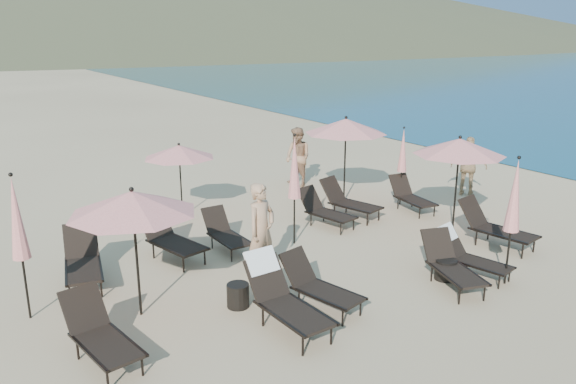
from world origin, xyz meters
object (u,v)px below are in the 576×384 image
lounger_1 (282,295)px  lounger_6 (83,260)px  umbrella_open_2 (179,152)px  umbrella_open_1 (459,147)px  lounger_7 (170,238)px  lounger_9 (325,210)px  lounger_4 (469,254)px  lounger_3 (451,264)px  beachgoer_a (261,230)px  umbrella_open_0 (132,203)px  lounger_5 (494,226)px  lounger_2 (319,285)px  lounger_11 (411,196)px  lounger_8 (226,233)px  beachgoer_b (298,157)px  umbrella_closed_3 (294,168)px  umbrella_open_3 (346,126)px  side_table_1 (446,269)px  lounger_0 (100,333)px  side_table_0 (238,295)px  umbrella_closed_1 (403,151)px  lounger_10 (348,200)px  umbrella_closed_0 (515,196)px  umbrella_closed_2 (17,219)px  beachgoer_c (469,166)px

lounger_1 → lounger_6: (-2.44, 3.54, -0.08)m
umbrella_open_2 → umbrella_open_1: bearing=-40.4°
lounger_7 → lounger_9: lounger_7 is taller
lounger_4 → lounger_1: bearing=163.7°
lounger_3 → beachgoer_a: 3.78m
umbrella_open_0 → lounger_5: bearing=-7.7°
lounger_2 → lounger_11: 6.42m
lounger_8 → beachgoer_b: bearing=38.8°
lounger_7 → umbrella_closed_3: umbrella_closed_3 is taller
lounger_4 → umbrella_open_3: 5.82m
lounger_5 → side_table_1: (-2.35, -0.72, -0.27)m
lounger_6 → beachgoer_b: size_ratio=0.98×
umbrella_open_0 → lounger_0: bearing=-131.4°
lounger_5 → lounger_9: 4.08m
lounger_8 → umbrella_open_2: 3.10m
side_table_0 → lounger_7: bearing=94.1°
umbrella_open_3 → umbrella_closed_1: size_ratio=1.12×
lounger_9 → umbrella_closed_3: 2.04m
umbrella_open_0 → umbrella_open_1: (8.07, 0.18, 0.06)m
lounger_10 → umbrella_closed_0: bearing=-105.6°
umbrella_closed_0 → beachgoer_b: (0.56, 8.37, -0.85)m
lounger_5 → lounger_9: bearing=117.5°
umbrella_open_1 → umbrella_closed_2: bearing=175.7°
umbrella_open_0 → side_table_1: 6.22m
lounger_7 → lounger_11: lounger_7 is taller
lounger_2 → umbrella_closed_0: bearing=-31.8°
umbrella_open_1 → beachgoer_b: size_ratio=1.27×
lounger_5 → lounger_6: bearing=150.2°
lounger_1 → beachgoer_b: (5.14, 7.43, 0.39)m
umbrella_open_1 → umbrella_open_3: 3.50m
lounger_10 → umbrella_closed_1: (2.00, 0.13, 1.11)m
lounger_6 → umbrella_closed_0: bearing=-21.7°
umbrella_closed_0 → lounger_5: bearing=44.7°
lounger_0 → umbrella_open_3: size_ratio=0.70×
lounger_7 → umbrella_open_0: bearing=-136.7°
lounger_9 → side_table_0: lounger_9 is taller
umbrella_open_3 → beachgoer_c: 4.09m
lounger_0 → lounger_3: 6.54m
lounger_9 → umbrella_closed_1: size_ratio=0.75×
umbrella_open_3 → umbrella_closed_2: umbrella_closed_2 is taller
lounger_9 → umbrella_closed_1: umbrella_closed_1 is taller
lounger_0 → lounger_1: lounger_1 is taller
umbrella_open_1 → beachgoer_b: bearing=100.3°
umbrella_open_2 → side_table_1: bearing=-65.6°
lounger_10 → umbrella_open_3: (0.77, 1.19, 1.77)m
lounger_4 → umbrella_closed_0: size_ratio=0.62×
lounger_2 → lounger_5: lounger_5 is taller
umbrella_closed_1 → beachgoer_a: 6.23m
umbrella_closed_0 → umbrella_open_3: bearing=83.2°
umbrella_open_0 → umbrella_open_1: umbrella_open_1 is taller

